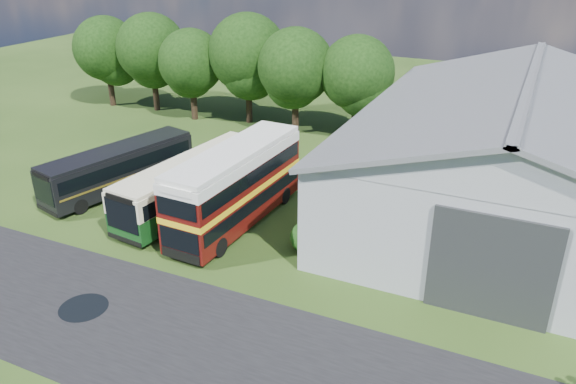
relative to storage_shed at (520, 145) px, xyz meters
The scene contains 16 objects.
ground 22.31m from the storage_shed, 133.18° to the right, with size 120.00×120.00×0.00m, color #223A12.
asphalt_road 22.84m from the storage_shed, 122.30° to the right, with size 60.00×8.00×0.02m, color black.
puddle 25.50m from the storage_shed, 130.99° to the right, with size 2.20×2.20×0.01m, color black.
storage_shed is the anchor object (origin of this frame).
tree_far_left 38.86m from the storage_shed, 168.09° to the left, with size 6.12×6.12×8.64m.
tree_left_a 34.12m from the storage_shed, 165.53° to the left, with size 6.46×6.46×9.12m.
tree_left_b 29.01m from the storage_shed, 164.98° to the left, with size 5.78×5.78×8.16m.
tree_mid 24.71m from the storage_shed, 159.03° to the left, with size 6.80×6.80×9.60m.
tree_right_a 19.68m from the storage_shed, 156.53° to the left, with size 6.26×6.26×8.83m.
tree_right_b 15.65m from the storage_shed, 146.47° to the left, with size 5.98×5.98×8.45m.
shrub_front 14.33m from the storage_shed, 133.27° to the right, with size 1.70×1.70×1.70m, color #194714.
shrub_mid 13.02m from the storage_shed, 139.65° to the right, with size 1.60×1.60×1.60m, color #194714.
shrub_back 11.90m from the storage_shed, 147.52° to the right, with size 1.80×1.80×1.80m, color #194714.
bus_green_single 19.66m from the storage_shed, 155.25° to the right, with size 3.95×11.69×3.16m.
bus_maroon_double 16.86m from the storage_shed, 148.40° to the right, with size 3.24×10.86×4.62m.
bus_dark_single 25.02m from the storage_shed, 161.60° to the right, with size 5.00×10.84×2.91m.
Camera 1 is at (15.72, -18.10, 15.36)m, focal length 35.00 mm.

